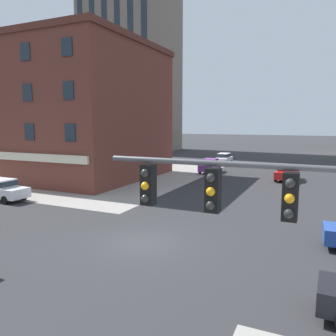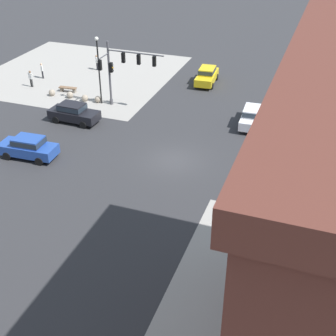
# 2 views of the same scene
# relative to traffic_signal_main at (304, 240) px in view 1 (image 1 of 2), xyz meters

# --- Properties ---
(ground_plane) EXTENTS (320.00, 320.00, 0.00)m
(ground_plane) POSITION_rel_traffic_signal_main_xyz_m (-7.80, 7.78, -3.84)
(ground_plane) COLOR #2D2D30
(sidewalk_far_corner) EXTENTS (32.00, 32.00, 0.02)m
(sidewalk_far_corner) POSITION_rel_traffic_signal_main_xyz_m (-27.80, 27.78, -3.84)
(sidewalk_far_corner) COLOR gray
(sidewalk_far_corner) RESTS_ON ground
(traffic_signal_main) EXTENTS (5.48, 2.09, 6.02)m
(traffic_signal_main) POSITION_rel_traffic_signal_main_xyz_m (0.00, 0.00, 0.00)
(traffic_signal_main) COLOR #4C4C51
(traffic_signal_main) RESTS_ON ground
(car_main_southbound_far) EXTENTS (4.45, 2.00, 1.68)m
(car_main_southbound_far) POSITION_rel_traffic_signal_main_xyz_m (-22.42, 11.43, -2.92)
(car_main_southbound_far) COLOR silver
(car_main_southbound_far) RESTS_ON ground
(car_cross_eastbound) EXTENTS (2.04, 4.48, 1.68)m
(car_cross_eastbound) POSITION_rel_traffic_signal_main_xyz_m (-12.10, 32.54, -2.92)
(car_cross_eastbound) COLOR #7A3389
(car_cross_eastbound) RESTS_ON ground
(car_parked_curb) EXTENTS (1.99, 4.45, 1.68)m
(car_parked_curb) POSITION_rel_traffic_signal_main_xyz_m (-12.59, 40.63, -2.92)
(car_parked_curb) COLOR silver
(car_parked_curb) RESTS_ON ground
(car_main_mid) EXTENTS (2.16, 4.53, 1.68)m
(car_main_mid) POSITION_rel_traffic_signal_main_xyz_m (-2.99, 30.33, -2.92)
(car_main_mid) COLOR red
(car_main_mid) RESTS_ON ground
(storefront_block_near_corner) EXTENTS (18.83, 16.40, 14.51)m
(storefront_block_near_corner) POSITION_rel_traffic_signal_main_xyz_m (-26.03, 23.77, 3.43)
(storefront_block_near_corner) COLOR brown
(storefront_block_near_corner) RESTS_ON ground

